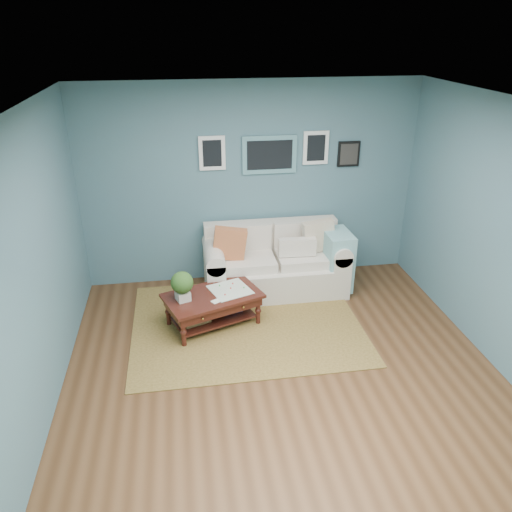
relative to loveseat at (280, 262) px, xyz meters
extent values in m
plane|color=brown|center=(-0.33, -2.03, -0.40)|extent=(5.00, 5.00, 0.00)
plane|color=white|center=(-0.33, -2.03, 2.30)|extent=(5.00, 5.00, 0.00)
cube|color=slate|center=(-0.33, 0.47, 0.95)|extent=(4.50, 0.02, 2.70)
cube|color=slate|center=(-2.58, -2.03, 0.95)|extent=(0.02, 5.00, 2.70)
cube|color=#5A9098|center=(-0.08, 0.45, 1.35)|extent=(0.72, 0.03, 0.50)
cube|color=black|center=(-0.08, 0.43, 1.35)|extent=(0.60, 0.01, 0.38)
cube|color=white|center=(-0.83, 0.45, 1.40)|extent=(0.34, 0.03, 0.44)
cube|color=white|center=(0.54, 0.45, 1.42)|extent=(0.34, 0.03, 0.44)
cube|color=black|center=(1.00, 0.45, 1.32)|extent=(0.30, 0.03, 0.34)
cube|color=brown|center=(-0.58, -0.82, -0.40)|extent=(2.72, 2.17, 0.01)
cube|color=beige|center=(-0.08, -0.04, -0.20)|extent=(1.39, 0.86, 0.41)
cube|color=beige|center=(-0.08, 0.30, 0.24)|extent=(1.82, 0.22, 0.47)
cube|color=beige|center=(-0.90, -0.04, -0.10)|extent=(0.23, 0.86, 0.61)
cube|color=beige|center=(0.73, -0.04, -0.10)|extent=(0.23, 0.86, 0.61)
cylinder|color=beige|center=(-0.90, -0.04, 0.21)|extent=(0.25, 0.86, 0.25)
cylinder|color=beige|center=(0.73, -0.04, 0.21)|extent=(0.25, 0.86, 0.25)
cube|color=beige|center=(-0.46, -0.09, 0.07)|extent=(0.70, 0.55, 0.13)
cube|color=beige|center=(0.29, -0.09, 0.07)|extent=(0.70, 0.55, 0.13)
cube|color=beige|center=(-0.46, 0.18, 0.31)|extent=(0.70, 0.12, 0.35)
cube|color=beige|center=(0.29, 0.18, 0.31)|extent=(0.70, 0.12, 0.35)
cube|color=#D3583A|center=(-0.69, -0.08, 0.35)|extent=(0.47, 0.17, 0.46)
cube|color=beige|center=(0.50, -0.02, 0.35)|extent=(0.46, 0.18, 0.45)
cube|color=beige|center=(0.19, -0.13, 0.26)|extent=(0.49, 0.12, 0.23)
cube|color=#86BFC2|center=(0.73, -0.15, 0.05)|extent=(0.33, 0.54, 0.78)
cube|color=black|center=(-0.97, -0.77, -0.01)|extent=(1.26, 0.98, 0.04)
cube|color=black|center=(-0.97, -0.77, -0.08)|extent=(1.16, 0.89, 0.11)
cube|color=black|center=(-0.97, -0.77, -0.30)|extent=(1.05, 0.77, 0.02)
sphere|color=gold|center=(-1.12, -1.13, -0.08)|extent=(0.03, 0.03, 0.03)
sphere|color=gold|center=(-0.63, -0.96, -0.08)|extent=(0.03, 0.03, 0.03)
cylinder|color=black|center=(-1.34, -1.16, -0.21)|extent=(0.06, 0.06, 0.38)
cylinder|color=black|center=(-0.44, -0.84, -0.21)|extent=(0.06, 0.06, 0.38)
cylinder|color=black|center=(-1.51, -0.70, -0.21)|extent=(0.06, 0.06, 0.38)
cylinder|color=black|center=(-0.61, -0.37, -0.21)|extent=(0.06, 0.06, 0.38)
cube|color=beige|center=(-1.32, -0.84, 0.07)|extent=(0.19, 0.19, 0.11)
sphere|color=#224F17|center=(-1.32, -0.84, 0.24)|extent=(0.26, 0.26, 0.26)
cube|color=silver|center=(-0.76, -0.69, 0.02)|extent=(0.57, 0.57, 0.01)
cube|color=#A8744C|center=(-1.19, -0.85, -0.19)|extent=(0.37, 0.31, 0.18)
cube|color=navy|center=(-0.74, -0.66, -0.23)|extent=(0.26, 0.23, 0.10)
camera|label=1|loc=(-1.26, -5.91, 2.94)|focal=35.00mm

